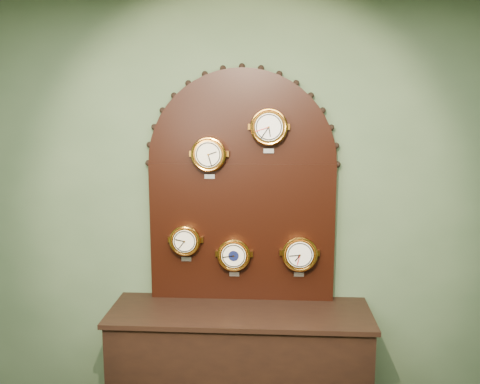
# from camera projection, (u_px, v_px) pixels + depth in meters

# --- Properties ---
(wall_back) EXTENTS (4.00, 0.00, 4.00)m
(wall_back) POSITION_uv_depth(u_px,v_px,m) (242.00, 213.00, 3.42)
(wall_back) COLOR #43593D
(wall_back) RESTS_ON ground
(shop_counter) EXTENTS (1.60, 0.50, 0.80)m
(shop_counter) POSITION_uv_depth(u_px,v_px,m) (240.00, 374.00, 3.32)
(shop_counter) COLOR black
(shop_counter) RESTS_ON ground_plane
(display_board) EXTENTS (1.26, 0.06, 1.53)m
(display_board) POSITION_uv_depth(u_px,v_px,m) (242.00, 180.00, 3.33)
(display_board) COLOR black
(display_board) RESTS_ON shop_counter
(roman_clock) EXTENTS (0.22, 0.08, 0.27)m
(roman_clock) POSITION_uv_depth(u_px,v_px,m) (209.00, 154.00, 3.25)
(roman_clock) COLOR orange
(roman_clock) RESTS_ON display_board
(arabic_clock) EXTENTS (0.23, 0.08, 0.28)m
(arabic_clock) POSITION_uv_depth(u_px,v_px,m) (269.00, 127.00, 3.20)
(arabic_clock) COLOR orange
(arabic_clock) RESTS_ON display_board
(hygrometer) EXTENTS (0.20, 0.08, 0.25)m
(hygrometer) POSITION_uv_depth(u_px,v_px,m) (185.00, 240.00, 3.36)
(hygrometer) COLOR orange
(hygrometer) RESTS_ON display_board
(barometer) EXTENTS (0.21, 0.08, 0.26)m
(barometer) POSITION_uv_depth(u_px,v_px,m) (234.00, 255.00, 3.35)
(barometer) COLOR orange
(barometer) RESTS_ON display_board
(tide_clock) EXTENTS (0.23, 0.08, 0.28)m
(tide_clock) POSITION_uv_depth(u_px,v_px,m) (300.00, 254.00, 3.33)
(tide_clock) COLOR orange
(tide_clock) RESTS_ON display_board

